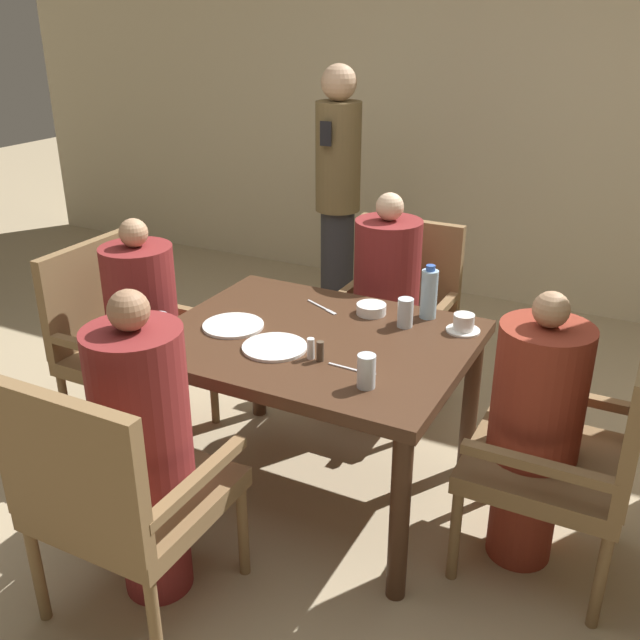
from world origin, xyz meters
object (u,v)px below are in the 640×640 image
object	(u,v)px
chair_near_corner	(117,491)
water_bottle	(429,293)
diner_in_near_chair	(145,446)
glass_tall_mid	(160,329)
bowl_small	(371,309)
glass_tall_near	(405,313)
chair_right_side	(576,450)
diner_in_right_chair	(534,429)
standing_host	(338,192)
plate_main_left	(275,347)
plate_main_right	(233,326)
chair_left_side	(121,337)
diner_in_left_chair	(144,332)
chair_far_side	(396,309)
glass_tall_far	(366,371)
teacup_with_saucer	(463,324)
diner_in_far_chair	(386,304)

from	to	relation	value
chair_near_corner	water_bottle	size ratio (longest dim) A/B	4.06
diner_in_near_chair	glass_tall_mid	distance (m)	0.54
bowl_small	glass_tall_near	size ratio (longest dim) A/B	1.05
diner_in_near_chair	water_bottle	distance (m)	1.30
chair_right_side	glass_tall_mid	xyz separation A→B (m)	(-1.52, -0.33, 0.28)
bowl_small	glass_tall_near	bearing A→B (deg)	-18.08
chair_right_side	diner_in_right_chair	world-z (taller)	diner_in_right_chair
standing_host	plate_main_left	bearing A→B (deg)	-71.34
glass_tall_near	glass_tall_mid	distance (m)	0.97
standing_host	plate_main_right	distance (m)	1.76
chair_right_side	diner_in_near_chair	world-z (taller)	diner_in_near_chair
plate_main_right	glass_tall_mid	world-z (taller)	glass_tall_mid
diner_in_right_chair	standing_host	size ratio (longest dim) A/B	0.66
chair_left_side	standing_host	xyz separation A→B (m)	(0.33, 1.65, 0.37)
diner_in_left_chair	glass_tall_mid	distance (m)	0.55
chair_far_side	bowl_small	bearing A→B (deg)	-79.46
glass_tall_near	glass_tall_far	xyz separation A→B (m)	(0.06, -0.54, 0.00)
chair_far_side	standing_host	world-z (taller)	standing_host
diner_in_near_chair	teacup_with_saucer	xyz separation A→B (m)	(0.75, 1.07, 0.17)
chair_far_side	glass_tall_far	xyz separation A→B (m)	(0.35, -1.19, 0.28)
chair_right_side	teacup_with_saucer	size ratio (longest dim) A/B	6.83
teacup_with_saucer	glass_tall_far	world-z (taller)	glass_tall_far
chair_right_side	chair_near_corner	world-z (taller)	same
teacup_with_saucer	diner_in_near_chair	bearing A→B (deg)	-125.08
chair_far_side	chair_left_side	bearing A→B (deg)	-138.60
diner_in_far_chair	chair_near_corner	bearing A→B (deg)	-98.25
water_bottle	plate_main_right	bearing A→B (deg)	-145.69
diner_in_near_chair	glass_tall_mid	size ratio (longest dim) A/B	9.49
plate_main_right	bowl_small	size ratio (longest dim) A/B	1.98
diner_in_right_chair	teacup_with_saucer	xyz separation A→B (m)	(-0.37, 0.31, 0.21)
plate_main_right	bowl_small	bearing A→B (deg)	40.57
chair_near_corner	glass_tall_mid	distance (m)	0.69
standing_host	chair_near_corner	bearing A→B (deg)	-79.88
chair_left_side	chair_far_side	distance (m)	1.37
diner_in_right_chair	plate_main_left	distance (m)	0.99
diner_in_right_chair	chair_near_corner	world-z (taller)	diner_in_right_chair
chair_right_side	glass_tall_far	size ratio (longest dim) A/B	7.76
chair_far_side	glass_tall_mid	size ratio (longest dim) A/B	7.76
chair_right_side	standing_host	world-z (taller)	standing_host
glass_tall_near	diner_in_left_chair	bearing A→B (deg)	-167.81
water_bottle	glass_tall_mid	size ratio (longest dim) A/B	1.91
chair_far_side	standing_host	distance (m)	1.08
chair_right_side	plate_main_right	world-z (taller)	chair_right_side
chair_far_side	diner_in_left_chair	bearing A→B (deg)	-134.16
bowl_small	glass_tall_mid	xyz separation A→B (m)	(-0.61, -0.63, 0.04)
chair_right_side	plate_main_left	size ratio (longest dim) A/B	3.74
diner_in_near_chair	teacup_with_saucer	distance (m)	1.32
diner_in_left_chair	glass_tall_far	bearing A→B (deg)	-13.12
diner_in_left_chair	teacup_with_saucer	distance (m)	1.44
diner_in_left_chair	glass_tall_far	distance (m)	1.28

